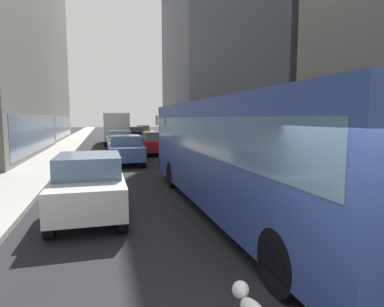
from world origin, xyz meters
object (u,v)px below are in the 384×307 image
Objects in this scene: car_black_suv at (136,134)px; car_silver_sedan at (119,141)px; car_blue_hatchback at (125,149)px; car_red_coupe at (155,143)px; car_yellow_taxi at (142,131)px; box_truck at (115,127)px; car_white_van at (90,183)px; transit_bus at (239,148)px.

car_black_suv is 11.53m from car_silver_sedan.
car_red_coupe is (2.40, 4.33, -0.00)m from car_blue_hatchback.
car_silver_sedan is (-2.40, 2.77, 0.00)m from car_red_coupe.
car_yellow_taxi is 11.92m from box_truck.
car_yellow_taxi is 7.63m from car_black_suv.
car_white_van is (-1.60, -9.53, -0.00)m from car_blue_hatchback.
car_black_suv and car_white_van have the same top height.
car_yellow_taxi is 0.85× the size of car_silver_sedan.
car_silver_sedan is 0.63× the size of box_truck.
car_white_van is (-4.00, -27.91, 0.00)m from car_black_suv.
car_white_van is (-5.60, -35.38, 0.00)m from car_yellow_taxi.
box_truck is (0.00, 7.55, 0.84)m from car_silver_sedan.
box_truck reaches higher than car_blue_hatchback.
car_black_suv is at bearing 57.25° from box_truck.
box_truck is at bearing -122.75° from car_black_suv.
car_white_van is 24.25m from box_truck.
car_black_suv is at bearing -102.10° from car_yellow_taxi.
transit_bus is 2.53× the size of car_red_coupe.
car_blue_hatchback is 0.98× the size of car_white_van.
car_blue_hatchback is at bearing 80.47° from car_white_van.
box_truck is at bearing 90.00° from car_blue_hatchback.
car_blue_hatchback is 1.02× the size of car_red_coupe.
car_white_van is at bearing 165.61° from transit_bus.
car_red_coupe is 14.43m from car_white_van.
box_truck is at bearing 95.44° from transit_bus.
car_blue_hatchback is at bearing -90.00° from car_silver_sedan.
car_black_suv is at bearing 90.00° from car_red_coupe.
car_white_van is at bearing -95.49° from car_silver_sedan.
car_silver_sedan is (-4.00, -18.74, 0.00)m from car_yellow_taxi.
box_truck is (-4.00, -11.19, 0.85)m from car_yellow_taxi.
transit_bus reaches higher than car_black_suv.
car_red_coupe is (0.00, 14.89, -0.95)m from transit_bus.
car_blue_hatchback is 26.15m from car_yellow_taxi.
transit_bus and box_truck have the same top height.
transit_bus is 2.79× the size of car_black_suv.
box_truck is at bearing 103.10° from car_red_coupe.
car_yellow_taxi is at bearing 81.20° from car_blue_hatchback.
car_white_van and car_silver_sedan have the same top height.
box_truck reaches higher than car_black_suv.
car_silver_sedan is at bearing -102.05° from car_yellow_taxi.
car_blue_hatchback is at bearing -97.44° from car_black_suv.
car_red_coupe is at bearing 61.03° from car_blue_hatchback.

